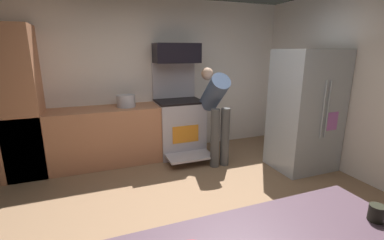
{
  "coord_description": "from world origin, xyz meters",
  "views": [
    {
      "loc": [
        -0.93,
        -2.25,
        1.76
      ],
      "look_at": [
        0.04,
        0.3,
        1.05
      ],
      "focal_mm": 24.96,
      "sensor_mm": 36.0,
      "label": 1
    }
  ],
  "objects_px": {
    "microwave": "(177,53)",
    "refrigerator": "(305,111)",
    "mug_coffee": "(377,213)",
    "oven_range": "(179,125)",
    "person_cook": "(216,107)",
    "stock_pot": "(126,101)"
  },
  "relations": [
    {
      "from": "microwave",
      "to": "person_cook",
      "type": "xyz_separation_m",
      "value": [
        0.43,
        -0.64,
        -0.81
      ]
    },
    {
      "from": "microwave",
      "to": "refrigerator",
      "type": "relative_size",
      "value": 0.41
    },
    {
      "from": "refrigerator",
      "to": "mug_coffee",
      "type": "xyz_separation_m",
      "value": [
        -1.63,
        -2.23,
        0.05
      ]
    },
    {
      "from": "microwave",
      "to": "person_cook",
      "type": "relative_size",
      "value": 0.49
    },
    {
      "from": "microwave",
      "to": "person_cook",
      "type": "height_order",
      "value": "microwave"
    },
    {
      "from": "microwave",
      "to": "refrigerator",
      "type": "height_order",
      "value": "microwave"
    },
    {
      "from": "refrigerator",
      "to": "mug_coffee",
      "type": "height_order",
      "value": "refrigerator"
    },
    {
      "from": "mug_coffee",
      "to": "microwave",
      "type": "bearing_deg",
      "value": 89.41
    },
    {
      "from": "person_cook",
      "to": "mug_coffee",
      "type": "bearing_deg",
      "value": -99.13
    },
    {
      "from": "refrigerator",
      "to": "person_cook",
      "type": "relative_size",
      "value": 1.19
    },
    {
      "from": "mug_coffee",
      "to": "person_cook",
      "type": "bearing_deg",
      "value": 80.87
    },
    {
      "from": "mug_coffee",
      "to": "stock_pot",
      "type": "distance_m",
      "value": 3.53
    },
    {
      "from": "oven_range",
      "to": "mug_coffee",
      "type": "height_order",
      "value": "oven_range"
    },
    {
      "from": "oven_range",
      "to": "microwave",
      "type": "relative_size",
      "value": 2.11
    },
    {
      "from": "microwave",
      "to": "refrigerator",
      "type": "distance_m",
      "value": 2.21
    },
    {
      "from": "microwave",
      "to": "mug_coffee",
      "type": "distance_m",
      "value": 3.6
    },
    {
      "from": "person_cook",
      "to": "stock_pot",
      "type": "xyz_separation_m",
      "value": [
        -1.3,
        0.56,
        0.09
      ]
    },
    {
      "from": "oven_range",
      "to": "person_cook",
      "type": "xyz_separation_m",
      "value": [
        0.43,
        -0.55,
        0.4
      ]
    },
    {
      "from": "person_cook",
      "to": "mug_coffee",
      "type": "distance_m",
      "value": 2.91
    },
    {
      "from": "oven_range",
      "to": "person_cook",
      "type": "bearing_deg",
      "value": -52.06
    },
    {
      "from": "oven_range",
      "to": "microwave",
      "type": "height_order",
      "value": "microwave"
    },
    {
      "from": "oven_range",
      "to": "microwave",
      "type": "bearing_deg",
      "value": 90.0
    }
  ]
}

